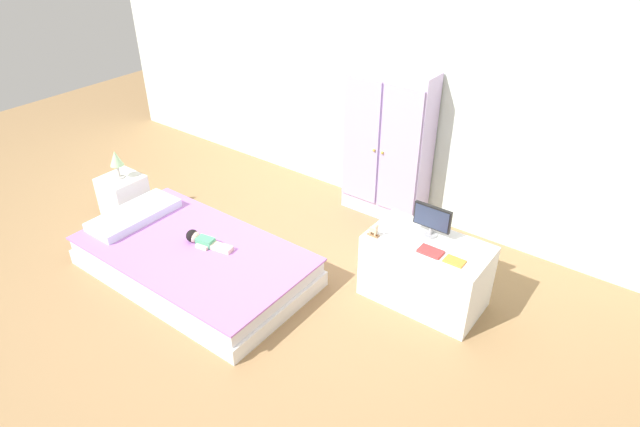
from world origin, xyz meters
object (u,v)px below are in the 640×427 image
bed (195,261)px  book_orange (454,261)px  nightstand (124,196)px  tv_stand (425,271)px  table_lamp (116,159)px  rocking_horse_toy (374,230)px  wardrobe (387,145)px  book_red (430,251)px  doll (201,239)px  tv_monitor (432,219)px

bed → book_orange: 1.91m
nightstand → tv_stand: 2.71m
book_orange → nightstand: bearing=-171.2°
book_orange → table_lamp: bearing=-171.2°
table_lamp → rocking_horse_toy: bearing=9.5°
rocking_horse_toy → wardrobe: bearing=116.6°
rocking_horse_toy → book_red: rocking_horse_toy is taller
wardrobe → rocking_horse_toy: 1.13m
bed → nightstand: bearing=169.0°
book_orange → doll: bearing=-161.1°
bed → doll: bearing=83.9°
nightstand → book_orange: book_orange is taller
bed → wardrobe: (0.67, 1.62, 0.54)m
bed → doll: doll is taller
wardrobe → book_orange: size_ratio=10.22×
bed → book_orange: size_ratio=13.65×
nightstand → tv_monitor: tv_monitor is taller
nightstand → wardrobe: bearing=37.5°
table_lamp → tv_stand: (2.66, 0.55, -0.30)m
doll → tv_stand: 1.66m
bed → nightstand: nightstand is taller
nightstand → tv_stand: (2.66, 0.55, 0.06)m
tv_stand → tv_monitor: size_ratio=3.09×
tv_monitor → book_red: tv_monitor is taller
nightstand → table_lamp: 0.36m
doll → nightstand: nightstand is taller
doll → book_orange: 1.85m
tv_stand → tv_monitor: 0.39m
tv_monitor → book_red: size_ratio=1.70×
tv_stand → book_red: 0.28m
table_lamp → wardrobe: size_ratio=0.19×
bed → wardrobe: wardrobe is taller
nightstand → wardrobe: 2.34m
wardrobe → nightstand: bearing=-142.5°
bed → tv_monitor: 1.78m
doll → rocking_horse_toy: (1.17, 0.54, 0.26)m
doll → tv_monitor: bearing=27.7°
table_lamp → book_orange: (2.89, 0.45, -0.04)m
nightstand → book_red: size_ratio=2.37×
tv_monitor → book_red: (0.09, -0.18, -0.12)m
doll → book_red: bearing=20.7°
nightstand → book_red: (2.72, 0.45, 0.32)m
table_lamp → tv_monitor: bearing=13.4°
nightstand → tv_monitor: size_ratio=1.40×
table_lamp → doll: bearing=-7.3°
wardrobe → rocking_horse_toy: size_ratio=12.98×
bed → tv_stand: (1.51, 0.77, 0.13)m
tv_stand → rocking_horse_toy: 0.47m
tv_stand → doll: bearing=-155.2°
wardrobe → table_lamp: bearing=-142.5°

